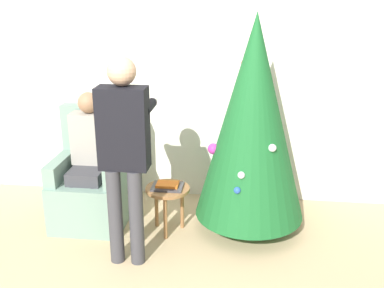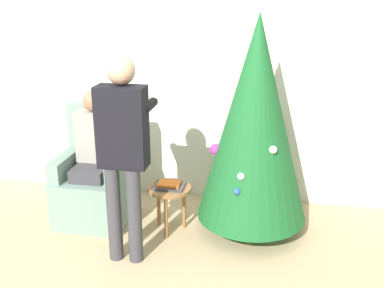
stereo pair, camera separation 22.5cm
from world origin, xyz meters
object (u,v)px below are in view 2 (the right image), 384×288
person_standing (123,143)px  side_stool (169,194)px  christmas_tree (255,121)px  armchair (97,182)px  person_seated (94,151)px

person_standing → side_stool: bearing=62.6°
christmas_tree → side_stool: christmas_tree is taller
armchair → person_standing: bearing=-50.9°
person_seated → side_stool: size_ratio=2.87×
person_seated → person_standing: 0.85m
person_seated → person_standing: person_standing is taller
person_seated → side_stool: (0.77, -0.11, -0.34)m
armchair → christmas_tree: bearing=0.7°
person_seated → side_stool: bearing=-8.0°
person_seated → person_standing: (0.52, -0.60, 0.31)m
christmas_tree → armchair: bearing=-179.3°
armchair → person_seated: (0.00, -0.04, 0.34)m
christmas_tree → armchair: christmas_tree is taller
armchair → side_stool: (0.77, -0.14, 0.00)m
armchair → person_standing: person_standing is taller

